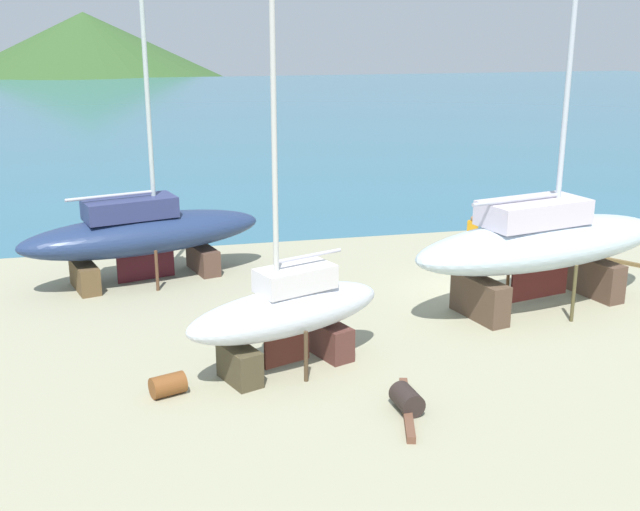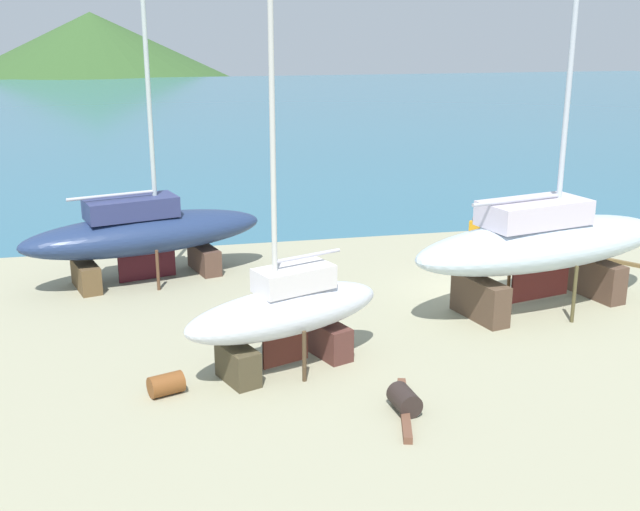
# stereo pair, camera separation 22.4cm
# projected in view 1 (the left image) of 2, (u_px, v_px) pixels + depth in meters

# --- Properties ---
(ground_plane) EXTENTS (42.53, 42.53, 0.00)m
(ground_plane) POSITION_uv_depth(u_px,v_px,m) (495.00, 312.00, 26.58)
(ground_plane) COLOR #9F9C7E
(sea_water) EXTENTS (170.12, 111.50, 0.01)m
(sea_water) POSITION_uv_depth(u_px,v_px,m) (242.00, 109.00, 88.32)
(sea_water) COLOR #316A83
(sea_water) RESTS_ON ground
(headland_hill) EXTENTS (95.99, 95.99, 22.59)m
(headland_hill) POSITION_uv_depth(u_px,v_px,m) (87.00, 72.00, 155.47)
(headland_hill) COLOR #345728
(headland_hill) RESTS_ON ground
(sailboat_large_starboard) EXTENTS (10.43, 5.20, 15.95)m
(sailboat_large_starboard) POSITION_uv_depth(u_px,v_px,m) (542.00, 243.00, 26.46)
(sailboat_large_starboard) COLOR brown
(sailboat_large_starboard) RESTS_ON ground
(sailboat_far_slipway) EXTENTS (6.26, 3.85, 11.11)m
(sailboat_far_slipway) POSITION_uv_depth(u_px,v_px,m) (287.00, 312.00, 21.76)
(sailboat_far_slipway) COLOR #483E29
(sailboat_far_slipway) RESTS_ON ground
(sailboat_small_center) EXTENTS (9.46, 4.92, 12.70)m
(sailboat_small_center) POSITION_uv_depth(u_px,v_px,m) (143.00, 233.00, 29.30)
(sailboat_small_center) COLOR brown
(sailboat_small_center) RESTS_ON ground
(worker) EXTENTS (0.50, 0.44, 1.67)m
(worker) POSITION_uv_depth(u_px,v_px,m) (472.00, 235.00, 32.88)
(worker) COLOR orange
(worker) RESTS_ON ground
(barrel_ochre) EXTENTS (0.69, 0.96, 0.61)m
(barrel_ochre) POSITION_uv_depth(u_px,v_px,m) (407.00, 399.00, 19.74)
(barrel_ochre) COLOR #2C221F
(barrel_ochre) RESTS_ON ground
(barrel_tipped_right) EXTENTS (1.03, 0.84, 0.57)m
(barrel_tipped_right) POSITION_uv_depth(u_px,v_px,m) (168.00, 385.00, 20.57)
(barrel_tipped_right) COLOR brown
(barrel_tipped_right) RESTS_ON ground
(timber_short_skew) EXTENTS (1.90, 2.53, 0.14)m
(timber_short_skew) POSITION_uv_depth(u_px,v_px,m) (632.00, 264.00, 31.58)
(timber_short_skew) COLOR brown
(timber_short_skew) RESTS_ON ground
(timber_short_cross) EXTENTS (1.04, 3.13, 0.18)m
(timber_short_cross) POSITION_uv_depth(u_px,v_px,m) (407.00, 408.00, 19.73)
(timber_short_cross) COLOR brown
(timber_short_cross) RESTS_ON ground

